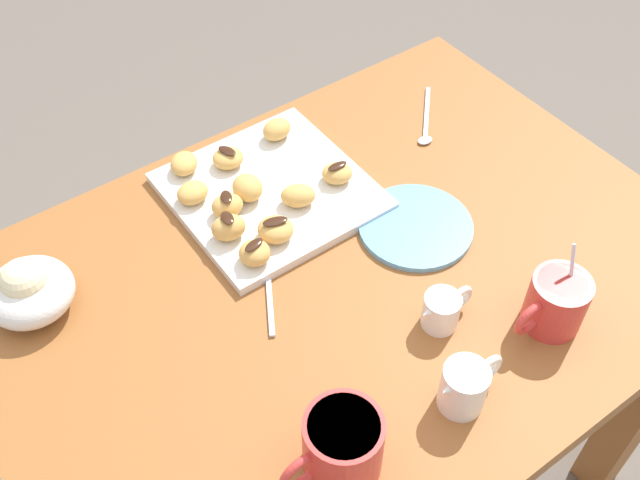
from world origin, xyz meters
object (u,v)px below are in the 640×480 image
at_px(coffee_mug_red_left, 556,302).
at_px(beignet_7, 298,196).
at_px(cream_pitcher_white, 465,385).
at_px(beignet_6, 184,164).
at_px(pastry_plate_square, 268,193).
at_px(beignet_10, 255,253).
at_px(beignet_2, 277,129).
at_px(dining_table, 342,324).
at_px(beignet_0, 228,158).
at_px(beignet_3, 247,188).
at_px(beignet_1, 276,230).
at_px(ice_cream_bowl, 29,290).
at_px(coffee_mug_red_right, 341,445).
at_px(saucer_sky_left, 415,226).
at_px(beignet_9, 193,193).
at_px(beignet_8, 227,206).
at_px(beignet_5, 228,228).
at_px(beignet_4, 337,173).
at_px(chocolate_sauce_pitcher, 442,309).

bearing_deg(coffee_mug_red_left, beignet_7, -67.17).
xyz_separation_m(cream_pitcher_white, beignet_6, (0.08, -0.58, -0.01)).
distance_m(pastry_plate_square, beignet_10, 0.15).
distance_m(cream_pitcher_white, beignet_2, 0.56).
bearing_deg(dining_table, beignet_7, -97.09).
bearing_deg(beignet_10, pastry_plate_square, -130.20).
bearing_deg(beignet_0, beignet_7, 106.97).
relative_size(cream_pitcher_white, beignet_3, 1.95).
bearing_deg(beignet_7, beignet_1, 29.90).
xyz_separation_m(ice_cream_bowl, beignet_2, (-0.47, -0.09, -0.01)).
height_order(dining_table, beignet_0, beignet_0).
height_order(coffee_mug_red_right, ice_cream_bowl, coffee_mug_red_right).
bearing_deg(beignet_6, pastry_plate_square, 126.45).
bearing_deg(beignet_7, cream_pitcher_white, 86.54).
bearing_deg(beignet_7, beignet_3, -46.29).
bearing_deg(ice_cream_bowl, saucer_sky_left, 159.56).
relative_size(beignet_3, beignet_9, 1.04).
relative_size(coffee_mug_red_right, saucer_sky_left, 0.76).
xyz_separation_m(pastry_plate_square, beignet_10, (0.10, 0.11, 0.02)).
relative_size(beignet_6, beignet_8, 1.05).
bearing_deg(beignet_0, beignet_3, 80.85).
bearing_deg(beignet_0, coffee_mug_red_right, 73.07).
bearing_deg(beignet_5, beignet_4, -178.89).
xyz_separation_m(cream_pitcher_white, ice_cream_bowl, (0.39, -0.47, 0.00)).
distance_m(coffee_mug_red_right, beignet_7, 0.43).
height_order(coffee_mug_red_left, cream_pitcher_white, coffee_mug_red_left).
bearing_deg(coffee_mug_red_right, beignet_1, -111.36).
relative_size(beignet_1, beignet_7, 1.00).
bearing_deg(beignet_5, beignet_1, 143.57).
distance_m(cream_pitcher_white, beignet_8, 0.46).
height_order(beignet_1, beignet_10, same).
relative_size(dining_table, beignet_6, 20.14).
bearing_deg(coffee_mug_red_left, chocolate_sauce_pitcher, -35.37).
bearing_deg(beignet_10, coffee_mug_red_left, 130.91).
bearing_deg(beignet_4, beignet_8, -11.90).
bearing_deg(pastry_plate_square, beignet_6, -53.55).
distance_m(pastry_plate_square, beignet_4, 0.12).
relative_size(coffee_mug_red_left, beignet_1, 2.43).
height_order(beignet_4, beignet_6, same).
distance_m(coffee_mug_red_left, beignet_9, 0.57).
bearing_deg(beignet_9, chocolate_sauce_pitcher, 112.75).
bearing_deg(beignet_2, beignet_8, 33.39).
height_order(pastry_plate_square, beignet_6, beignet_6).
relative_size(coffee_mug_red_right, beignet_3, 2.55).
distance_m(beignet_1, beignet_4, 0.16).
bearing_deg(cream_pitcher_white, beignet_6, -81.69).
bearing_deg(beignet_7, coffee_mug_red_left, 112.83).
xyz_separation_m(coffee_mug_red_right, beignet_0, (-0.16, -0.52, -0.02)).
bearing_deg(beignet_4, beignet_10, 18.52).
bearing_deg(beignet_9, ice_cream_bowl, 8.66).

